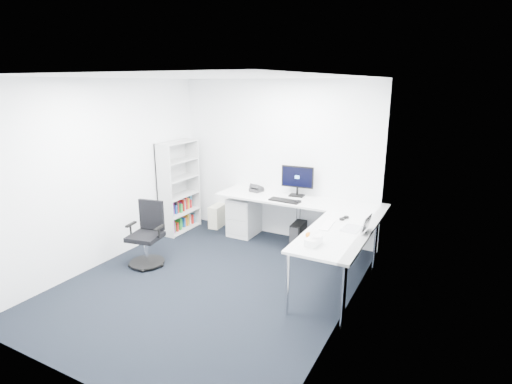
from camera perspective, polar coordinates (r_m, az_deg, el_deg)
The scene contains 22 objects.
ground at distance 5.60m, azimuth -6.53°, elevation -12.80°, with size 4.20×4.20×0.00m, color black.
ceiling at distance 4.94m, azimuth -7.51°, elevation 16.02°, with size 4.20×4.20×0.00m, color white.
wall_back at distance 6.89m, azimuth 2.97°, elevation 4.61°, with size 3.60×0.02×2.70m, color white.
wall_front at distance 3.67m, azimuth -26.01°, elevation -6.73°, with size 3.60×0.02×2.70m, color white.
wall_left at distance 6.28m, azimuth -20.66°, elevation 2.58°, with size 0.02×4.20×2.70m, color white.
wall_right at distance 4.37m, azimuth 12.86°, elevation -2.09°, with size 0.02×4.20×2.70m, color white.
l_desk at distance 6.32m, azimuth 4.72°, elevation -5.37°, with size 2.76×1.55×0.81m, color silver, non-canonical shape.
drawer_pedestal at distance 7.12m, azimuth -1.71°, elevation -3.43°, with size 0.44×0.55×0.68m, color silver.
bookshelf at distance 7.31m, azimuth -10.93°, elevation 0.73°, with size 0.32×0.82×1.65m, color #B6B9B9, non-canonical shape.
task_chair at distance 6.10m, azimuth -15.58°, elevation -5.94°, with size 0.53×0.53×0.95m, color black, non-canonical shape.
black_pc_tower at distance 6.72m, azimuth 6.05°, elevation -6.00°, with size 0.18×0.40×0.39m, color black.
beige_pc_tower at distance 7.59m, azimuth -5.47°, elevation -3.37°, with size 0.20×0.43×0.41m, color beige.
power_strip at distance 6.85m, azimuth 10.35°, elevation -7.34°, with size 0.33×0.06×0.04m, color white.
monitor at distance 6.62m, azimuth 5.90°, elevation 1.60°, with size 0.54×0.17×0.52m, color black, non-canonical shape.
black_keyboard at distance 6.37m, azimuth 4.10°, elevation -1.23°, with size 0.50×0.18×0.02m, color black.
mouse at distance 6.30m, azimuth 6.01°, elevation -1.41°, with size 0.07×0.11×0.03m, color black.
desk_phone at distance 6.91m, azimuth 0.07°, elevation 0.61°, with size 0.19×0.19×0.13m, color #272729, non-canonical shape.
laptop at distance 5.27m, azimuth 13.54°, elevation -4.09°, with size 0.31×0.30×0.22m, color silver, non-canonical shape.
white_keyboard at distance 5.37m, azimuth 10.13°, elevation -4.70°, with size 0.12×0.41×0.01m, color white.
headphones at distance 5.67m, azimuth 12.49°, elevation -3.57°, with size 0.11×0.17×0.04m, color black, non-canonical shape.
orange_fruit at distance 4.91m, azimuth 7.51°, elevation -6.13°, with size 0.08×0.08×0.08m, color orange.
tissue_box at distance 4.73m, azimuth 8.21°, elevation -6.96°, with size 0.13×0.25×0.09m, color white.
Camera 1 is at (2.83, -4.05, 2.63)m, focal length 28.00 mm.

